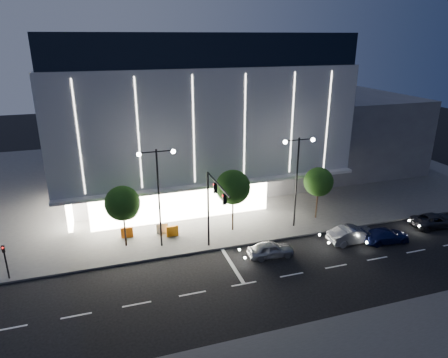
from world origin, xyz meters
name	(u,v)px	position (x,y,z in m)	size (l,w,h in m)	color
ground	(213,278)	(0.00, 0.00, 0.00)	(160.00, 160.00, 0.00)	black
sidewalk_museum	(199,174)	(5.00, 24.00, 0.07)	(70.00, 40.00, 0.15)	#474747
museum	(185,109)	(2.98, 22.31, 9.27)	(30.00, 25.80, 18.00)	#4C4C51
annex_building	(338,128)	(26.00, 24.00, 5.00)	(16.00, 20.00, 10.00)	#4C4C51
traffic_mast	(213,201)	(1.00, 3.34, 5.03)	(0.33, 5.89, 7.07)	black
street_lamp_west	(158,184)	(-3.00, 6.00, 5.96)	(3.16, 0.36, 9.00)	black
street_lamp_east	(297,169)	(10.00, 6.00, 5.96)	(3.16, 0.36, 9.00)	black
ped_signal_far	(5,258)	(-15.00, 4.50, 1.89)	(0.22, 0.24, 3.00)	black
tree_left	(123,205)	(-5.97, 7.02, 4.03)	(3.02, 3.02, 5.72)	black
tree_mid	(233,189)	(4.03, 7.02, 4.33)	(3.25, 3.25, 6.15)	black
tree_right	(319,183)	(13.03, 7.02, 3.88)	(2.91, 2.91, 5.51)	black
car_lead	(271,249)	(5.55, 1.57, 0.67)	(1.59, 3.95, 1.35)	#9C9EA3
car_second	(353,235)	(13.64, 1.60, 0.77)	(1.63, 4.68, 1.54)	gray
car_third	(385,235)	(16.52, 0.76, 0.64)	(1.81, 4.44, 1.29)	#151D51
car_fourth	(435,220)	(23.24, 1.92, 0.65)	(2.16, 4.68, 1.30)	#2C2B30
barrier_a	(127,232)	(-5.78, 8.51, 0.65)	(1.10, 0.25, 1.00)	orange
barrier_c	(172,231)	(-1.74, 7.48, 0.65)	(1.10, 0.25, 1.00)	orange
barrier_d	(162,228)	(-2.55, 8.38, 0.65)	(1.10, 0.25, 1.00)	silver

